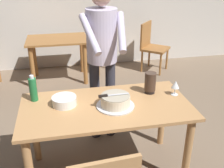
{
  "coord_description": "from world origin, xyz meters",
  "views": [
    {
      "loc": [
        -0.36,
        -2.06,
        1.94
      ],
      "look_at": [
        0.08,
        0.11,
        0.9
      ],
      "focal_mm": 42.93,
      "sensor_mm": 36.0,
      "label": 1
    }
  ],
  "objects": [
    {
      "name": "background_chair_2",
      "position": [
        0.39,
        2.61,
        0.49
      ],
      "size": [
        0.61,
        0.61,
        0.9
      ],
      "color": "#9E6633",
      "rests_on": "ground_plane"
    },
    {
      "name": "person_cutting_cake",
      "position": [
        0.07,
        0.6,
        1.08
      ],
      "size": [
        0.47,
        0.56,
        1.72
      ],
      "color": "#2D2D38",
      "rests_on": "ground_plane"
    },
    {
      "name": "cake_knife",
      "position": [
        0.01,
        -0.04,
        0.87
      ],
      "size": [
        0.27,
        0.03,
        0.02
      ],
      "color": "silver",
      "rests_on": "cake_on_platter"
    },
    {
      "name": "hurricane_lamp",
      "position": [
        0.46,
        0.16,
        0.86
      ],
      "size": [
        0.11,
        0.11,
        0.21
      ],
      "color": "black",
      "rests_on": "main_dining_table"
    },
    {
      "name": "wine_glass_near",
      "position": [
        0.68,
        0.07,
        0.85
      ],
      "size": [
        0.08,
        0.08,
        0.14
      ],
      "color": "silver",
      "rests_on": "main_dining_table"
    },
    {
      "name": "cake_on_platter",
      "position": [
        0.08,
        -0.04,
        0.8
      ],
      "size": [
        0.34,
        0.34,
        0.11
      ],
      "color": "silver",
      "rests_on": "main_dining_table"
    },
    {
      "name": "background_chair_0",
      "position": [
        1.32,
        2.51,
        0.49
      ],
      "size": [
        0.62,
        0.62,
        0.9
      ],
      "color": "#9E6633",
      "rests_on": "ground_plane"
    },
    {
      "name": "plate_stack",
      "position": [
        -0.37,
        0.08,
        0.79
      ],
      "size": [
        0.22,
        0.22,
        0.08
      ],
      "color": "white",
      "rests_on": "main_dining_table"
    },
    {
      "name": "background_table",
      "position": [
        -0.4,
        2.39,
        0.58
      ],
      "size": [
        1.0,
        0.7,
        0.74
      ],
      "color": "#9E6633",
      "rests_on": "ground_plane"
    },
    {
      "name": "water_bottle",
      "position": [
        -0.63,
        0.23,
        0.86
      ],
      "size": [
        0.07,
        0.07,
        0.25
      ],
      "color": "#1E6B38",
      "rests_on": "main_dining_table"
    },
    {
      "name": "main_dining_table",
      "position": [
        0.0,
        0.0,
        0.63
      ],
      "size": [
        1.52,
        0.77,
        0.75
      ],
      "color": "tan",
      "rests_on": "ground_plane"
    }
  ]
}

